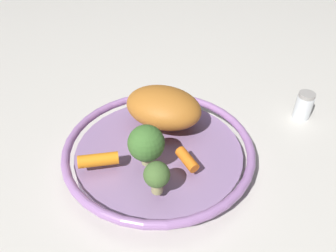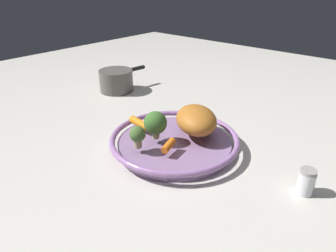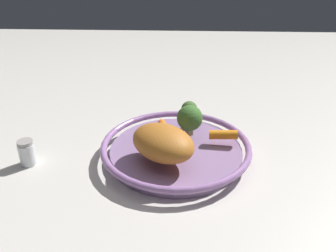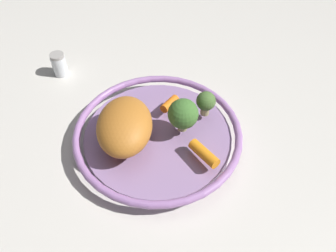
{
  "view_description": "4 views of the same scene",
  "coord_description": "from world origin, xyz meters",
  "px_view_note": "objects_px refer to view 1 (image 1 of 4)",
  "views": [
    {
      "loc": [
        -0.42,
        0.11,
        0.43
      ],
      "look_at": [
        0.02,
        -0.02,
        0.06
      ],
      "focal_mm": 35.4,
      "sensor_mm": 36.0,
      "label": 1
    },
    {
      "loc": [
        -0.55,
        -0.45,
        0.42
      ],
      "look_at": [
        -0.02,
        0.01,
        0.07
      ],
      "focal_mm": 32.87,
      "sensor_mm": 36.0,
      "label": 2
    },
    {
      "loc": [
        0.68,
        0.01,
        0.44
      ],
      "look_at": [
        -0.02,
        -0.02,
        0.07
      ],
      "focal_mm": 37.48,
      "sensor_mm": 36.0,
      "label": 3
    },
    {
      "loc": [
        0.27,
        0.35,
        0.55
      ],
      "look_at": [
        -0.01,
        0.02,
        0.06
      ],
      "focal_mm": 36.12,
      "sensor_mm": 36.0,
      "label": 4
    }
  ],
  "objects_px": {
    "serving_bowl": "(159,151)",
    "baby_carrot_left": "(187,159)",
    "salt_shaker": "(304,105)",
    "roast_chicken_piece": "(163,107)",
    "broccoli_floret_large": "(157,176)",
    "broccoli_floret_small": "(146,144)",
    "baby_carrot_right": "(98,160)"
  },
  "relations": [
    {
      "from": "broccoli_floret_large",
      "to": "baby_carrot_right",
      "type": "bearing_deg",
      "value": 43.91
    },
    {
      "from": "roast_chicken_piece",
      "to": "salt_shaker",
      "type": "distance_m",
      "value": 0.31
    },
    {
      "from": "roast_chicken_piece",
      "to": "broccoli_floret_small",
      "type": "distance_m",
      "value": 0.11
    },
    {
      "from": "baby_carrot_right",
      "to": "broccoli_floret_small",
      "type": "xyz_separation_m",
      "value": [
        -0.02,
        -0.08,
        0.03
      ]
    },
    {
      "from": "broccoli_floret_large",
      "to": "salt_shaker",
      "type": "height_order",
      "value": "broccoli_floret_large"
    },
    {
      "from": "serving_bowl",
      "to": "salt_shaker",
      "type": "height_order",
      "value": "salt_shaker"
    },
    {
      "from": "roast_chicken_piece",
      "to": "baby_carrot_left",
      "type": "distance_m",
      "value": 0.12
    },
    {
      "from": "baby_carrot_left",
      "to": "baby_carrot_right",
      "type": "bearing_deg",
      "value": 74.53
    },
    {
      "from": "serving_bowl",
      "to": "broccoli_floret_small",
      "type": "height_order",
      "value": "broccoli_floret_small"
    },
    {
      "from": "broccoli_floret_large",
      "to": "baby_carrot_left",
      "type": "bearing_deg",
      "value": -55.85
    },
    {
      "from": "roast_chicken_piece",
      "to": "broccoli_floret_large",
      "type": "relative_size",
      "value": 2.61
    },
    {
      "from": "serving_bowl",
      "to": "baby_carrot_right",
      "type": "relative_size",
      "value": 5.24
    },
    {
      "from": "serving_bowl",
      "to": "baby_carrot_left",
      "type": "distance_m",
      "value": 0.07
    },
    {
      "from": "serving_bowl",
      "to": "broccoli_floret_small",
      "type": "xyz_separation_m",
      "value": [
        -0.04,
        0.03,
        0.06
      ]
    },
    {
      "from": "baby_carrot_right",
      "to": "broccoli_floret_large",
      "type": "bearing_deg",
      "value": -136.09
    },
    {
      "from": "roast_chicken_piece",
      "to": "serving_bowl",
      "type": "bearing_deg",
      "value": 156.41
    },
    {
      "from": "baby_carrot_left",
      "to": "broccoli_floret_small",
      "type": "relative_size",
      "value": 0.62
    },
    {
      "from": "baby_carrot_right",
      "to": "broccoli_floret_small",
      "type": "distance_m",
      "value": 0.09
    },
    {
      "from": "broccoli_floret_large",
      "to": "salt_shaker",
      "type": "relative_size",
      "value": 0.94
    },
    {
      "from": "serving_bowl",
      "to": "broccoli_floret_small",
      "type": "bearing_deg",
      "value": 142.47
    },
    {
      "from": "broccoli_floret_small",
      "to": "salt_shaker",
      "type": "bearing_deg",
      "value": -77.3
    },
    {
      "from": "broccoli_floret_large",
      "to": "broccoli_floret_small",
      "type": "xyz_separation_m",
      "value": [
        0.06,
        0.0,
        0.01
      ]
    },
    {
      "from": "broccoli_floret_small",
      "to": "salt_shaker",
      "type": "height_order",
      "value": "broccoli_floret_small"
    },
    {
      "from": "broccoli_floret_large",
      "to": "salt_shaker",
      "type": "xyz_separation_m",
      "value": [
        0.14,
        -0.36,
        -0.04
      ]
    },
    {
      "from": "serving_bowl",
      "to": "salt_shaker",
      "type": "relative_size",
      "value": 5.77
    },
    {
      "from": "serving_bowl",
      "to": "salt_shaker",
      "type": "distance_m",
      "value": 0.33
    },
    {
      "from": "serving_bowl",
      "to": "roast_chicken_piece",
      "type": "height_order",
      "value": "roast_chicken_piece"
    },
    {
      "from": "baby_carrot_left",
      "to": "serving_bowl",
      "type": "bearing_deg",
      "value": 27.94
    },
    {
      "from": "baby_carrot_right",
      "to": "baby_carrot_left",
      "type": "bearing_deg",
      "value": -105.47
    },
    {
      "from": "roast_chicken_piece",
      "to": "broccoli_floret_small",
      "type": "height_order",
      "value": "broccoli_floret_small"
    },
    {
      "from": "salt_shaker",
      "to": "broccoli_floret_small",
      "type": "bearing_deg",
      "value": 102.7
    },
    {
      "from": "baby_carrot_right",
      "to": "salt_shaker",
      "type": "height_order",
      "value": "baby_carrot_right"
    }
  ]
}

